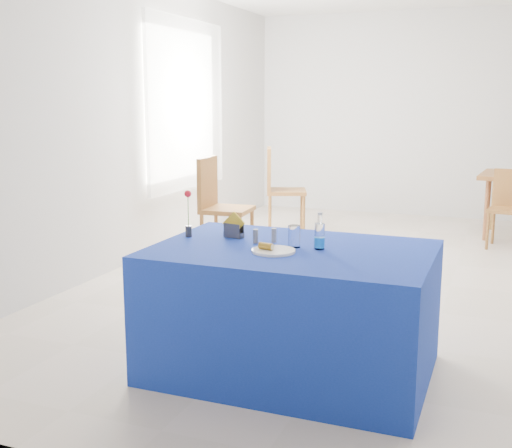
% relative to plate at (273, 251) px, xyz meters
% --- Properties ---
extents(floor, '(7.00, 7.00, 0.00)m').
position_rel_plate_xyz_m(floor, '(0.25, 2.34, -0.77)').
color(floor, beige).
rests_on(floor, ground).
extents(room_shell, '(7.00, 7.00, 7.00)m').
position_rel_plate_xyz_m(room_shell, '(0.25, 2.34, 0.98)').
color(room_shell, silver).
rests_on(room_shell, ground).
extents(window_pane, '(0.04, 1.50, 1.60)m').
position_rel_plate_xyz_m(window_pane, '(-2.22, 3.14, 0.78)').
color(window_pane, white).
rests_on(window_pane, room_shell).
extents(curtain, '(0.04, 1.75, 1.85)m').
position_rel_plate_xyz_m(curtain, '(-2.15, 3.14, 0.78)').
color(curtain, white).
rests_on(curtain, room_shell).
extents(plate, '(0.25, 0.25, 0.01)m').
position_rel_plate_xyz_m(plate, '(0.00, 0.00, 0.00)').
color(plate, silver).
rests_on(plate, blue_table).
extents(drinking_glass, '(0.07, 0.07, 0.13)m').
position_rel_plate_xyz_m(drinking_glass, '(0.07, 0.16, 0.06)').
color(drinking_glass, silver).
rests_on(drinking_glass, blue_table).
extents(salt_shaker, '(0.03, 0.03, 0.08)m').
position_rel_plate_xyz_m(salt_shaker, '(-0.09, 0.25, 0.04)').
color(salt_shaker, gray).
rests_on(salt_shaker, blue_table).
extents(pepper_shaker, '(0.03, 0.03, 0.08)m').
position_rel_plate_xyz_m(pepper_shaker, '(-0.18, 0.18, 0.04)').
color(pepper_shaker, slate).
rests_on(pepper_shaker, blue_table).
extents(blue_table, '(1.60, 1.10, 0.76)m').
position_rel_plate_xyz_m(blue_table, '(0.07, 0.14, -0.39)').
color(blue_table, navy).
rests_on(blue_table, floor).
extents(water_bottle, '(0.06, 0.06, 0.21)m').
position_rel_plate_xyz_m(water_bottle, '(0.22, 0.17, 0.06)').
color(water_bottle, silver).
rests_on(water_bottle, blue_table).
extents(napkin_holder, '(0.15, 0.08, 0.16)m').
position_rel_plate_xyz_m(napkin_holder, '(-0.36, 0.28, 0.04)').
color(napkin_holder, '#393A3E').
rests_on(napkin_holder, blue_table).
extents(rose_vase, '(0.04, 0.04, 0.29)m').
position_rel_plate_xyz_m(rose_vase, '(-0.64, 0.20, 0.13)').
color(rose_vase, '#28292E').
rests_on(rose_vase, blue_table).
extents(chair_bg_left, '(0.44, 0.44, 0.86)m').
position_rel_plate_xyz_m(chair_bg_left, '(1.25, 4.16, -0.27)').
color(chair_bg_left, olive).
rests_on(chair_bg_left, floor).
extents(chair_win_a, '(0.50, 0.50, 1.04)m').
position_rel_plate_xyz_m(chair_win_a, '(-1.49, 2.51, -0.17)').
color(chair_win_a, olive).
rests_on(chair_win_a, floor).
extents(chair_win_b, '(0.60, 0.60, 1.04)m').
position_rel_plate_xyz_m(chair_win_b, '(-1.35, 3.94, -0.17)').
color(chair_win_b, olive).
rests_on(chair_win_b, floor).
extents(banana_pieces, '(0.09, 0.06, 0.04)m').
position_rel_plate_xyz_m(banana_pieces, '(-0.04, -0.02, 0.03)').
color(banana_pieces, gold).
rests_on(banana_pieces, plate).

